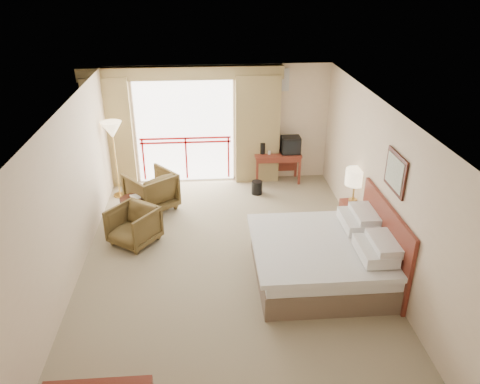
{
  "coord_description": "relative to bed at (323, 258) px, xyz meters",
  "views": [
    {
      "loc": [
        -0.34,
        -6.79,
        4.64
      ],
      "look_at": [
        0.22,
        0.4,
        1.12
      ],
      "focal_mm": 35.0,
      "sensor_mm": 36.0,
      "label": 1
    }
  ],
  "objects": [
    {
      "name": "floor",
      "position": [
        -1.5,
        0.6,
        -0.38
      ],
      "size": [
        7.0,
        7.0,
        0.0
      ],
      "primitive_type": "plane",
      "color": "gray",
      "rests_on": "ground"
    },
    {
      "name": "ceiling",
      "position": [
        -1.5,
        0.6,
        2.32
      ],
      "size": [
        7.0,
        7.0,
        0.0
      ],
      "primitive_type": "plane",
      "rotation": [
        3.14,
        0.0,
        0.0
      ],
      "color": "white",
      "rests_on": "wall_back"
    },
    {
      "name": "wall_back",
      "position": [
        -1.5,
        4.1,
        0.97
      ],
      "size": [
        5.0,
        0.0,
        5.0
      ],
      "primitive_type": "plane",
      "rotation": [
        1.57,
        0.0,
        0.0
      ],
      "color": "beige",
      "rests_on": "ground"
    },
    {
      "name": "wall_front",
      "position": [
        -1.5,
        -2.9,
        0.97
      ],
      "size": [
        5.0,
        0.0,
        5.0
      ],
      "primitive_type": "plane",
      "rotation": [
        -1.57,
        0.0,
        0.0
      ],
      "color": "beige",
      "rests_on": "ground"
    },
    {
      "name": "wall_left",
      "position": [
        -4.0,
        0.6,
        0.97
      ],
      "size": [
        0.0,
        7.0,
        7.0
      ],
      "primitive_type": "plane",
      "rotation": [
        1.57,
        0.0,
        1.57
      ],
      "color": "beige",
      "rests_on": "ground"
    },
    {
      "name": "wall_right",
      "position": [
        1.0,
        0.6,
        0.97
      ],
      "size": [
        0.0,
        7.0,
        7.0
      ],
      "primitive_type": "plane",
      "rotation": [
        1.57,
        0.0,
        -1.57
      ],
      "color": "beige",
      "rests_on": "ground"
    },
    {
      "name": "balcony_door",
      "position": [
        -2.3,
        4.08,
        0.82
      ],
      "size": [
        2.4,
        0.0,
        2.4
      ],
      "primitive_type": "plane",
      "rotation": [
        1.57,
        0.0,
        0.0
      ],
      "color": "white",
      "rests_on": "wall_back"
    },
    {
      "name": "balcony_railing",
      "position": [
        -2.3,
        4.06,
        0.44
      ],
      "size": [
        2.09,
        0.03,
        1.02
      ],
      "color": "#B10F12",
      "rests_on": "wall_back"
    },
    {
      "name": "curtain_left",
      "position": [
        -3.95,
        3.95,
        0.87
      ],
      "size": [
        1.0,
        0.26,
        2.5
      ],
      "primitive_type": "cube",
      "color": "olive",
      "rests_on": "wall_back"
    },
    {
      "name": "curtain_right",
      "position": [
        -0.65,
        3.95,
        0.87
      ],
      "size": [
        1.0,
        0.26,
        2.5
      ],
      "primitive_type": "cube",
      "color": "olive",
      "rests_on": "wall_back"
    },
    {
      "name": "valance",
      "position": [
        -2.3,
        3.98,
        2.17
      ],
      "size": [
        4.4,
        0.22,
        0.28
      ],
      "primitive_type": "cube",
      "color": "olive",
      "rests_on": "wall_back"
    },
    {
      "name": "hvac_vent",
      "position": [
        -0.2,
        4.07,
        1.97
      ],
      "size": [
        0.5,
        0.04,
        0.5
      ],
      "primitive_type": "cube",
      "color": "silver",
      "rests_on": "wall_back"
    },
    {
      "name": "bed",
      "position": [
        0.0,
        0.0,
        0.0
      ],
      "size": [
        2.13,
        2.06,
        0.97
      ],
      "color": "brown",
      "rests_on": "floor"
    },
    {
      "name": "headboard",
      "position": [
        0.96,
        0.0,
        0.27
      ],
      "size": [
        0.06,
        2.1,
        1.3
      ],
      "primitive_type": "cube",
      "color": "maroon",
      "rests_on": "wall_right"
    },
    {
      "name": "framed_art",
      "position": [
        0.97,
        0.0,
        1.47
      ],
      "size": [
        0.04,
        0.72,
        0.6
      ],
      "color": "black",
      "rests_on": "wall_right"
    },
    {
      "name": "nightstand",
      "position": [
        0.93,
        1.51,
        -0.1
      ],
      "size": [
        0.41,
        0.48,
        0.56
      ],
      "primitive_type": "cube",
      "rotation": [
        0.0,
        0.0,
        0.03
      ],
      "color": "maroon",
      "rests_on": "floor"
    },
    {
      "name": "table_lamp",
      "position": [
        0.93,
        1.56,
        0.69
      ],
      "size": [
        0.37,
        0.37,
        0.66
      ],
      "rotation": [
        0.0,
        0.0,
        0.29
      ],
      "color": "tan",
      "rests_on": "nightstand"
    },
    {
      "name": "phone",
      "position": [
        0.88,
        1.36,
        0.22
      ],
      "size": [
        0.19,
        0.16,
        0.07
      ],
      "primitive_type": "cube",
      "rotation": [
        0.0,
        0.0,
        -0.22
      ],
      "color": "black",
      "rests_on": "nightstand"
    },
    {
      "name": "desk",
      "position": [
        -0.18,
        3.9,
        0.17
      ],
      "size": [
        1.07,
        0.52,
        0.7
      ],
      "rotation": [
        0.0,
        0.0,
        -0.08
      ],
      "color": "maroon",
      "rests_on": "floor"
    },
    {
      "name": "tv",
      "position": [
        0.12,
        3.84,
        0.52
      ],
      "size": [
        0.43,
        0.34,
        0.39
      ],
      "rotation": [
        0.0,
        0.0,
        0.26
      ],
      "color": "black",
      "rests_on": "desk"
    },
    {
      "name": "coffee_maker",
      "position": [
        -0.53,
        3.85,
        0.46
      ],
      "size": [
        0.15,
        0.15,
        0.27
      ],
      "primitive_type": "cylinder",
      "rotation": [
        0.0,
        0.0,
        0.16
      ],
      "color": "black",
      "rests_on": "desk"
    },
    {
      "name": "cup",
      "position": [
        -0.38,
        3.8,
        0.37
      ],
      "size": [
        0.08,
        0.08,
        0.09
      ],
      "primitive_type": "cylinder",
      "rotation": [
        0.0,
        0.0,
        -0.38
      ],
      "color": "white",
      "rests_on": "desk"
    },
    {
      "name": "wastebasket",
      "position": [
        -0.72,
        3.19,
        -0.23
      ],
      "size": [
        0.31,
        0.31,
        0.3
      ],
      "primitive_type": "cylinder",
      "rotation": [
        0.0,
        0.0,
        0.34
      ],
      "color": "black",
      "rests_on": "floor"
    },
    {
      "name": "armchair_far",
      "position": [
        -3.0,
        2.67,
        -0.38
      ],
      "size": [
        1.24,
        1.25,
        0.82
      ],
      "primitive_type": "imported",
      "rotation": [
        0.0,
        0.0,
        -2.47
      ],
      "color": "#4C3A1C",
      "rests_on": "floor"
    },
    {
      "name": "armchair_near",
      "position": [
        -3.19,
        1.33,
        -0.38
      ],
      "size": [
        1.07,
        1.07,
        0.71
      ],
      "primitive_type": "imported",
      "rotation": [
        0.0,
        0.0,
        -0.64
      ],
      "color": "#4C3A1C",
      "rests_on": "floor"
    },
    {
      "name": "side_table",
      "position": [
        -3.34,
        2.19,
        -0.04
      ],
      "size": [
        0.44,
        0.44,
        0.48
      ],
      "rotation": [
        0.0,
        0.0,
        0.32
      ],
      "color": "black",
      "rests_on": "floor"
    },
    {
      "name": "book",
      "position": [
        -3.34,
        2.19,
        0.11
      ],
      "size": [
        0.25,
        0.29,
        0.02
      ],
      "primitive_type": "imported",
      "rotation": [
        0.0,
        0.0,
        0.39
      ],
      "color": "white",
      "rests_on": "side_table"
    },
    {
      "name": "floor_lamp",
      "position": [
        -3.78,
        3.33,
        1.09
      ],
      "size": [
        0.43,
        0.43,
        1.7
      ],
      "rotation": [
        0.0,
        0.0,
        -0.33
      ],
      "color": "tan",
      "rests_on": "floor"
    }
  ]
}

